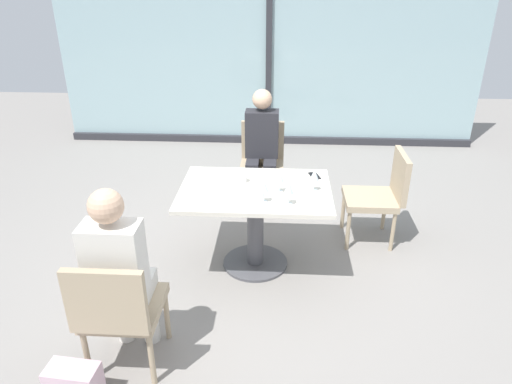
{
  "coord_description": "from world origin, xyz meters",
  "views": [
    {
      "loc": [
        0.2,
        -3.39,
        2.33
      ],
      "look_at": [
        0.0,
        0.1,
        0.65
      ],
      "focal_mm": 32.59,
      "sensor_mm": 36.0,
      "label": 1
    }
  ],
  "objects": [
    {
      "name": "chair_front_left",
      "position": [
        -0.75,
        -1.23,
        0.5
      ],
      "size": [
        0.46,
        0.5,
        0.87
      ],
      "color": "tan",
      "rests_on": "ground_plane"
    },
    {
      "name": "wine_glass_3",
      "position": [
        0.08,
        -0.24,
        0.86
      ],
      "size": [
        0.07,
        0.07,
        0.18
      ],
      "color": "silver",
      "rests_on": "dining_table_main"
    },
    {
      "name": "cell_phone_on_table",
      "position": [
        0.49,
        0.28,
        0.73
      ],
      "size": [
        0.11,
        0.16,
        0.01
      ],
      "primitive_type": "cube",
      "rotation": [
        0.0,
        0.0,
        0.27
      ],
      "color": "black",
      "rests_on": "dining_table_main"
    },
    {
      "name": "chair_far_right",
      "position": [
        1.12,
        0.49,
        0.5
      ],
      "size": [
        0.5,
        0.46,
        0.87
      ],
      "color": "tan",
      "rests_on": "ground_plane"
    },
    {
      "name": "dining_table_main",
      "position": [
        0.0,
        0.0,
        0.54
      ],
      "size": [
        1.22,
        0.86,
        0.73
      ],
      "color": "silver",
      "rests_on": "ground_plane"
    },
    {
      "name": "window_wall_backdrop",
      "position": [
        0.0,
        3.2,
        1.21
      ],
      "size": [
        5.88,
        0.1,
        2.7
      ],
      "color": "#98B7BC",
      "rests_on": "ground_plane"
    },
    {
      "name": "ground_plane",
      "position": [
        0.0,
        0.0,
        0.0
      ],
      "size": [
        12.0,
        12.0,
        0.0
      ],
      "primitive_type": "plane",
      "color": "gray"
    },
    {
      "name": "person_near_window",
      "position": [
        -0.0,
        1.12,
        0.7
      ],
      "size": [
        0.34,
        0.39,
        1.26
      ],
      "color": "#28282D",
      "rests_on": "ground_plane"
    },
    {
      "name": "coffee_cup",
      "position": [
        -0.11,
        0.12,
        0.78
      ],
      "size": [
        0.08,
        0.08,
        0.09
      ],
      "primitive_type": "cylinder",
      "color": "white",
      "rests_on": "dining_table_main"
    },
    {
      "name": "wine_glass_2",
      "position": [
        0.47,
        -0.01,
        0.86
      ],
      "size": [
        0.07,
        0.07,
        0.18
      ],
      "color": "silver",
      "rests_on": "dining_table_main"
    },
    {
      "name": "wine_glass_1",
      "position": [
        0.19,
        -0.05,
        0.86
      ],
      "size": [
        0.07,
        0.07,
        0.18
      ],
      "color": "silver",
      "rests_on": "dining_table_main"
    },
    {
      "name": "wine_glass_0",
      "position": [
        0.27,
        -0.26,
        0.86
      ],
      "size": [
        0.07,
        0.07,
        0.18
      ],
      "color": "silver",
      "rests_on": "dining_table_main"
    },
    {
      "name": "person_front_left",
      "position": [
        -0.75,
        -1.12,
        0.7
      ],
      "size": [
        0.34,
        0.39,
        1.26
      ],
      "color": "silver",
      "rests_on": "ground_plane"
    },
    {
      "name": "chair_near_window",
      "position": [
        0.0,
        1.23,
        0.5
      ],
      "size": [
        0.46,
        0.51,
        0.87
      ],
      "color": "tan",
      "rests_on": "ground_plane"
    }
  ]
}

